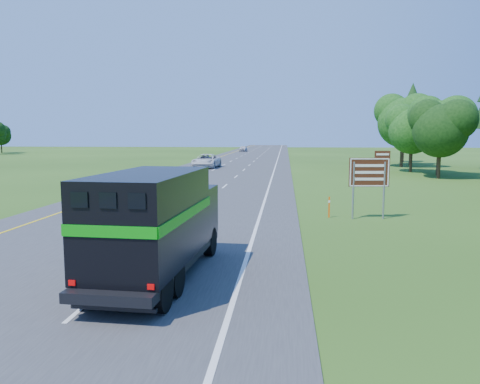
# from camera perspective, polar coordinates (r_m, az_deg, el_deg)

# --- Properties ---
(road) EXTENTS (15.00, 260.00, 0.04)m
(road) POSITION_cam_1_polar(r_m,az_deg,el_deg) (59.78, -1.02, 2.93)
(road) COLOR #38383A
(road) RESTS_ON ground
(lane_markings) EXTENTS (11.15, 260.00, 0.01)m
(lane_markings) POSITION_cam_1_polar(r_m,az_deg,el_deg) (59.77, -1.02, 2.95)
(lane_markings) COLOR yellow
(lane_markings) RESTS_ON road
(horse_truck) EXTENTS (2.65, 7.38, 3.22)m
(horse_truck) POSITION_cam_1_polar(r_m,az_deg,el_deg) (13.94, -10.17, -3.61)
(horse_truck) COLOR black
(horse_truck) RESTS_ON road
(white_suv) EXTENTS (3.19, 6.42, 1.75)m
(white_suv) POSITION_cam_1_polar(r_m,az_deg,el_deg) (60.29, -4.10, 3.80)
(white_suv) COLOR silver
(white_suv) RESTS_ON road
(far_car) EXTENTS (1.97, 4.38, 1.46)m
(far_car) POSITION_cam_1_polar(r_m,az_deg,el_deg) (117.40, 0.40, 5.32)
(far_car) COLOR silver
(far_car) RESTS_ON road
(exit_sign) EXTENTS (2.05, 0.27, 3.49)m
(exit_sign) POSITION_cam_1_polar(r_m,az_deg,el_deg) (24.61, 15.56, 2.01)
(exit_sign) COLOR gray
(exit_sign) RESTS_ON ground
(delineator) EXTENTS (0.09, 0.05, 1.09)m
(delineator) POSITION_cam_1_polar(r_m,az_deg,el_deg) (24.75, 10.81, -1.74)
(delineator) COLOR #EB540C
(delineator) RESTS_ON ground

